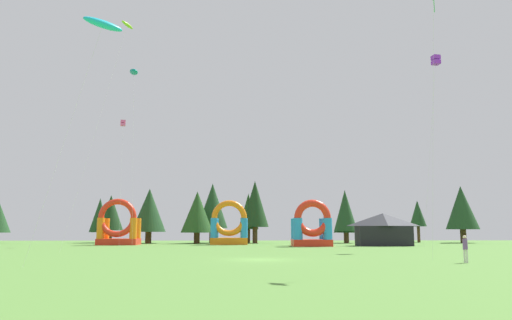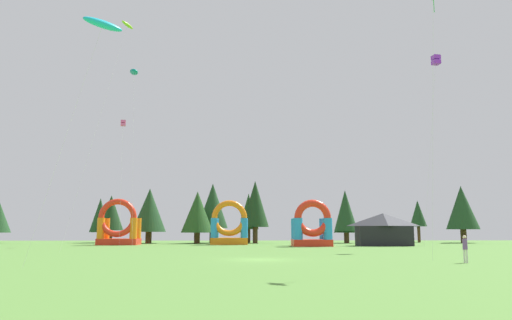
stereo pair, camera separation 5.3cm
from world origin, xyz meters
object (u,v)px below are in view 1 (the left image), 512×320
kite_cyan_parafoil (103,24)px  festival_tent (383,229)px  person_left_edge (465,246)px  kite_purple_box (436,60)px  kite_teal_parafoil (134,72)px  inflatable_blue_arch (229,229)px  inflatable_yellow_castle (118,228)px  inflatable_red_slide (312,229)px  kite_pink_box (123,123)px  kite_lime_parafoil (127,26)px

kite_cyan_parafoil → festival_tent: (29.09, 33.52, -14.19)m
person_left_edge → kite_purple_box: bearing=123.9°
kite_cyan_parafoil → kite_teal_parafoil: size_ratio=0.70×
inflatable_blue_arch → kite_teal_parafoil: bearing=-146.4°
inflatable_yellow_castle → inflatable_red_slide: bearing=-12.2°
kite_purple_box → festival_tent: bearing=109.7°
kite_pink_box → inflatable_blue_arch: kite_pink_box is taller
kite_lime_parafoil → kite_purple_box: bearing=-2.2°
inflatable_yellow_castle → person_left_edge: bearing=-48.4°
kite_pink_box → inflatable_yellow_castle: bearing=105.3°
person_left_edge → kite_cyan_parafoil: bearing=-124.0°
festival_tent → inflatable_red_slide: bearing=-173.5°
kite_purple_box → kite_teal_parafoil: bearing=167.7°
kite_lime_parafoil → kite_cyan_parafoil: bearing=-79.2°
kite_purple_box → inflatable_blue_arch: 36.47m
person_left_edge → festival_tent: (4.13, 32.71, 1.12)m
inflatable_red_slide → festival_tent: inflatable_red_slide is taller
kite_cyan_parafoil → kite_pink_box: bearing=102.0°
person_left_edge → inflatable_red_slide: bearing=154.8°
kite_purple_box → festival_tent: kite_purple_box is taller
kite_pink_box → festival_tent: 39.59m
kite_lime_parafoil → inflatable_yellow_castle: (-3.77, 14.31, -24.68)m
kite_cyan_parafoil → person_left_edge: size_ratio=9.13×
kite_cyan_parafoil → inflatable_red_slide: kite_cyan_parafoil is taller
kite_cyan_parafoil → kite_pink_box: 35.99m
kite_lime_parafoil → inflatable_yellow_castle: 28.78m
kite_teal_parafoil → kite_purple_box: kite_teal_parafoil is taller
kite_teal_parafoil → festival_tent: kite_teal_parafoil is taller
kite_cyan_parafoil → inflatable_red_slide: 40.14m
person_left_edge → inflatable_red_slide: 32.14m
kite_purple_box → festival_tent: (-3.93, 10.96, -20.22)m
inflatable_yellow_castle → festival_tent: inflatable_yellow_castle is taller
inflatable_blue_arch → person_left_edge: bearing=-66.0°
kite_purple_box → kite_pink_box: size_ratio=1.30×
kite_teal_parafoil → kite_purple_box: bearing=-12.3°
kite_cyan_parafoil → inflatable_yellow_castle: size_ratio=2.55×
inflatable_red_slide → inflatable_yellow_castle: size_ratio=0.93×
kite_purple_box → kite_pink_box: kite_purple_box is taller
kite_lime_parafoil → inflatable_yellow_castle: size_ratio=4.16×
kite_cyan_parafoil → kite_teal_parafoil: bearing=99.5°
kite_teal_parafoil → kite_pink_box: size_ratio=1.37×
kite_teal_parafoil → kite_pink_box: kite_teal_parafoil is taller
kite_purple_box → inflatable_red_slide: 26.45m
kite_teal_parafoil → person_left_edge: 48.13m
inflatable_blue_arch → festival_tent: bearing=-15.7°
festival_tent → kite_pink_box: bearing=177.4°
inflatable_red_slide → person_left_edge: bearing=-79.4°
person_left_edge → inflatable_red_slide: inflatable_red_slide is taller
inflatable_blue_arch → inflatable_yellow_castle: inflatable_yellow_castle is taller
kite_purple_box → festival_tent: size_ratio=3.17×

